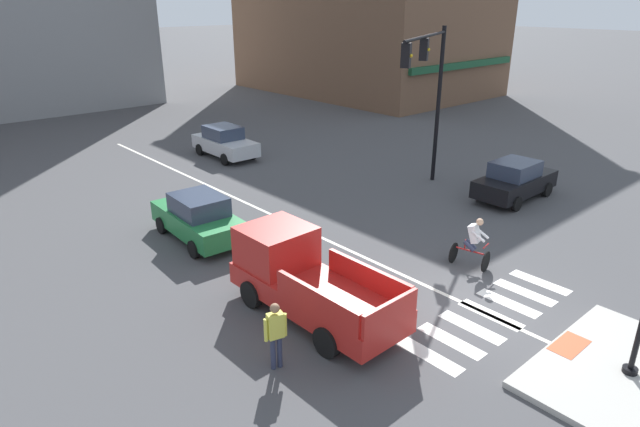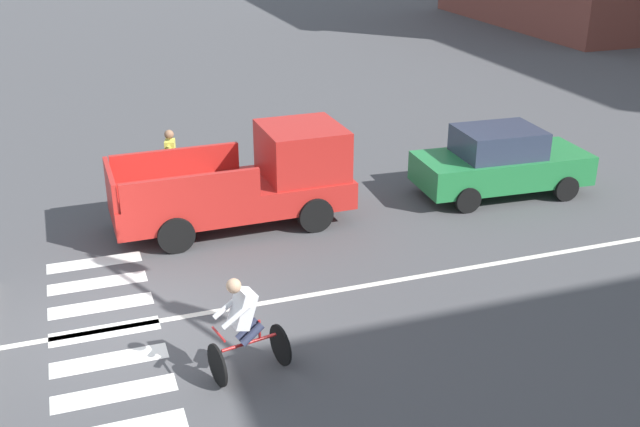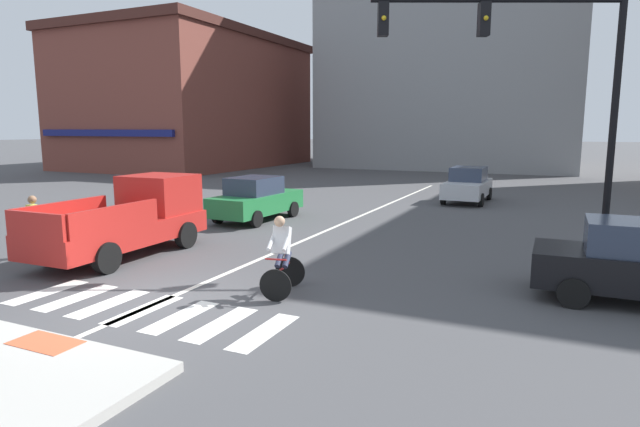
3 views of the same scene
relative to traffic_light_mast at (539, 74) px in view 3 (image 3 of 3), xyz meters
name	(u,v)px [view 3 (image 3 of 3)]	position (x,y,z in m)	size (l,w,h in m)	color
ground_plane	(159,303)	(-6.40, -6.94, -4.77)	(300.00, 300.00, 0.00)	#474749
tactile_pad_front	(45,343)	(-6.40, -9.47, -4.61)	(1.10, 0.60, 0.01)	#DB5B38
crosswalk_stripe_a	(47,292)	(-9.06, -7.36, -4.76)	(0.44, 1.80, 0.01)	silver
crosswalk_stripe_b	(77,297)	(-8.17, -7.36, -4.76)	(0.44, 1.80, 0.01)	silver
crosswalk_stripe_c	(109,303)	(-7.29, -7.36, -4.76)	(0.44, 1.80, 0.01)	silver
crosswalk_stripe_d	(144,310)	(-6.40, -7.36, -4.76)	(0.44, 1.80, 0.01)	silver
crosswalk_stripe_e	(181,317)	(-5.51, -7.36, -4.76)	(0.44, 1.80, 0.01)	silver
crosswalk_stripe_f	(221,324)	(-4.63, -7.36, -4.76)	(0.44, 1.80, 0.01)	silver
crosswalk_stripe_g	(264,332)	(-3.74, -7.36, -4.76)	(0.44, 1.80, 0.01)	silver
lane_centre_line	(346,222)	(-6.44, 3.06, -4.76)	(0.14, 28.00, 0.01)	silver
traffic_light_mast	(539,74)	(0.00, 0.00, 0.00)	(5.79, 2.78, 6.79)	black
building_corner_left	(191,102)	(-30.58, 25.17, 1.09)	(14.84, 21.02, 11.68)	brown
building_corner_right	(460,58)	(-8.72, 37.42, 5.26)	(21.85, 20.60, 20.01)	gray
car_green_westbound_far	(256,199)	(-9.68, 2.11, -3.96)	(2.00, 4.18, 1.64)	#237A3D
car_silver_eastbound_distant	(468,185)	(-3.28, 10.54, -3.96)	(1.89, 4.12, 1.64)	silver
pickup_truck_red_westbound_near	(133,218)	(-9.97, -3.87, -3.79)	(2.12, 5.13, 2.08)	red
cyclist	(282,254)	(-4.45, -5.42, -3.90)	(0.87, 1.20, 1.68)	black
pedestrian_at_curb_left	(34,221)	(-12.00, -5.33, -3.79)	(0.54, 0.30, 1.67)	#2D334C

